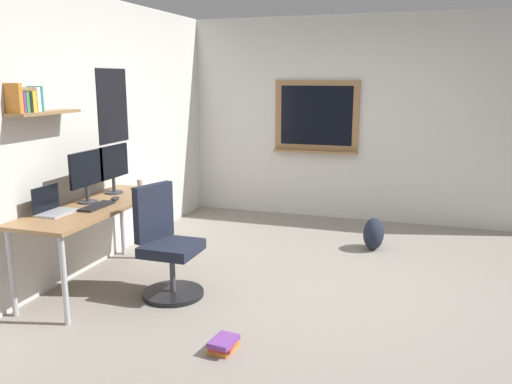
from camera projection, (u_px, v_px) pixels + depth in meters
The scene contains 13 objects.
ground_plane at pixel (338, 288), 4.66m from camera, with size 5.20×5.20×0.00m, color gray.
wall_back at pixel (92, 133), 5.13m from camera, with size 5.00×0.30×2.60m.
wall_right at pixel (371, 120), 6.67m from camera, with size 0.22×5.00×2.60m.
desk at pixel (96, 212), 4.63m from camera, with size 1.67×0.60×0.74m.
office_chair at pixel (166, 249), 4.45m from camera, with size 0.52×0.54×0.95m.
laptop at pixel (52, 207), 4.29m from camera, with size 0.31×0.21×0.23m.
monitor_primary at pixel (87, 173), 4.62m from camera, with size 0.46×0.17×0.46m.
monitor_secondary at pixel (114, 166), 5.01m from camera, with size 0.46×0.17×0.46m.
keyboard at pixel (97, 206), 4.51m from camera, with size 0.37×0.13×0.02m, color black.
computer_mouse at pixel (115, 198), 4.77m from camera, with size 0.10×0.06×0.03m, color #262628.
coffee_mug at pixel (141, 184), 5.28m from camera, with size 0.08×0.08×0.09m, color silver.
backpack at pixel (374, 234), 5.69m from camera, with size 0.32×0.22×0.35m, color #1E2333.
book_stack_on_floor at pixel (224, 344), 3.58m from camera, with size 0.25×0.19×0.10m.
Camera 1 is at (-4.38, -0.67, 1.82)m, focal length 36.83 mm.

